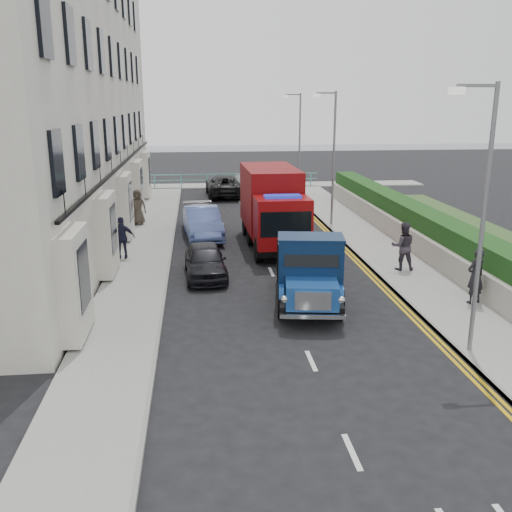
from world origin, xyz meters
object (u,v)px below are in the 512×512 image
object	(u,v)px
bedford_lorry	(310,276)
parked_car_front	(205,261)
lamp_mid	(332,151)
lamp_far	(298,138)
red_lorry	(272,205)
lamp_near	(480,207)
pedestrian_east_near	(476,276)

from	to	relation	value
bedford_lorry	parked_car_front	bearing A→B (deg)	138.83
parked_car_front	lamp_mid	bearing A→B (deg)	48.29
lamp_far	red_lorry	xyz separation A→B (m)	(-3.59, -13.80, -2.11)
lamp_mid	parked_car_front	size ratio (longest dim) A/B	1.85
lamp_near	red_lorry	distance (m)	12.89
lamp_near	pedestrian_east_near	size ratio (longest dim) A/B	3.79
lamp_far	bedford_lorry	xyz separation A→B (m)	(-3.50, -22.19, -2.88)
lamp_far	pedestrian_east_near	bearing A→B (deg)	-85.12
parked_car_front	red_lorry	bearing A→B (deg)	52.36
lamp_mid	parked_car_front	world-z (taller)	lamp_mid
lamp_near	lamp_far	bearing A→B (deg)	90.00
lamp_far	lamp_near	bearing A→B (deg)	-90.00
bedford_lorry	red_lorry	bearing A→B (deg)	98.92
lamp_near	parked_car_front	xyz separation A→B (m)	(-6.78, 7.64, -3.35)
bedford_lorry	parked_car_front	world-z (taller)	bedford_lorry
lamp_mid	lamp_far	world-z (taller)	same
lamp_mid	red_lorry	xyz separation A→B (m)	(-3.59, -3.80, -2.11)
lamp_near	bedford_lorry	bearing A→B (deg)	132.57
bedford_lorry	red_lorry	world-z (taller)	red_lorry
lamp_far	parked_car_front	distance (m)	19.86
lamp_near	lamp_far	size ratio (longest dim) A/B	1.00
lamp_mid	bedford_lorry	distance (m)	13.01
lamp_near	lamp_far	world-z (taller)	same
parked_car_front	lamp_far	bearing A→B (deg)	67.06
bedford_lorry	red_lorry	xyz separation A→B (m)	(-0.10, 8.39, 0.77)
bedford_lorry	parked_car_front	distance (m)	5.07
lamp_far	lamp_mid	bearing A→B (deg)	-90.00
bedford_lorry	pedestrian_east_near	distance (m)	5.43
pedestrian_east_near	bedford_lorry	bearing A→B (deg)	-22.66
parked_car_front	pedestrian_east_near	bearing A→B (deg)	-28.33
lamp_mid	lamp_far	size ratio (longest dim) A/B	1.00
lamp_near	lamp_mid	xyz separation A→B (m)	(0.00, 16.00, 0.00)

